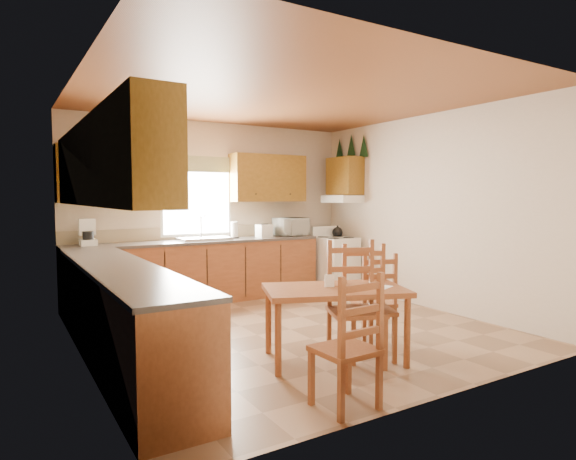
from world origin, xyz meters
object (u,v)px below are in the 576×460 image
stove (336,265)px  chair_far_right (356,304)px  chair_near_left (345,341)px  chair_near_right (374,297)px  dining_table (335,324)px  microwave (291,227)px  chair_far_left (369,303)px

stove → chair_far_right: size_ratio=0.76×
chair_near_left → chair_near_right: bearing=-140.8°
dining_table → chair_near_right: 0.81m
microwave → chair_near_left: microwave is taller
dining_table → chair_far_left: chair_far_left is taller
dining_table → stove: bearing=74.2°
stove → chair_near_right: (-1.33, -2.45, 0.05)m
stove → chair_near_left: chair_near_left is taller
stove → microwave: size_ratio=1.78×
stove → microwave: 0.98m
stove → chair_far_left: size_ratio=0.80×
chair_near_left → chair_near_right: size_ratio=1.05×
stove → chair_far_left: chair_far_left is taller
chair_near_right → stove: bearing=-99.5°
chair_near_left → microwave: bearing=-119.1°
chair_near_right → chair_far_left: 0.59m
microwave → chair_far_right: 3.55m
stove → chair_near_left: bearing=-130.2°
microwave → chair_near_left: (-1.96, -3.94, -0.56)m
chair_far_left → chair_far_right: bearing=-136.4°
microwave → chair_near_left: bearing=-121.4°
microwave → chair_far_left: size_ratio=0.45×
stove → chair_far_left: 3.36m
chair_far_left → stove: bearing=82.7°
chair_near_right → chair_far_right: chair_far_right is taller
microwave → chair_near_right: microwave is taller
chair_near_left → dining_table: bearing=-125.3°
chair_far_right → microwave: bearing=90.4°
stove → chair_far_right: (-1.97, -2.94, 0.14)m
microwave → chair_near_right: (-0.66, -2.78, -0.59)m
stove → microwave: bearing=149.8°
chair_far_right → stove: bearing=78.2°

